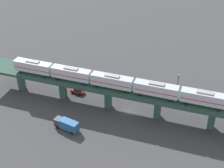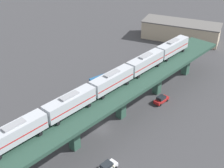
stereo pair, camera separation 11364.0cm
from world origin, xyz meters
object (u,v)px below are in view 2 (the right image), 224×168
Objects in this scene: delivery_truck at (102,81)px; warehouse_building at (181,31)px; street_car_white at (107,167)px; street_car_red at (161,99)px; subway_train at (112,80)px.

delivery_truck is 45.65m from warehouse_building.
delivery_truck is (-17.18, 27.21, 0.82)m from street_car_white.
warehouse_building is at bearing 102.07° from street_car_red.
subway_train reaches higher than delivery_truck.
warehouse_building is (8.22, 44.88, 1.65)m from delivery_truck.
street_car_red is 0.63× the size of delivery_truck.
delivery_truck reaches higher than street_car_red.
subway_train is at bearing -50.04° from delivery_truck.
subway_train is at bearing -124.09° from street_car_red.
street_car_white is 0.16× the size of warehouse_building.
subway_train is at bearing -88.56° from warehouse_building.
street_car_white is 0.63× the size of delivery_truck.
subway_train is 2.08× the size of warehouse_building.
subway_train reaches higher than street_car_red.
warehouse_building is at bearing 79.62° from delivery_truck.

